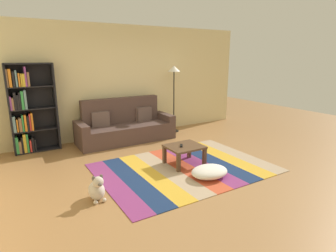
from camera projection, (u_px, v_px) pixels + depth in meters
The scene contains 10 objects.
ground_plane at pixel (182, 166), 5.09m from camera, with size 14.00×14.00×0.00m, color #9E7042.
back_wall at pixel (125, 82), 6.87m from camera, with size 6.80×0.10×2.70m, color beige.
rug at pixel (184, 168), 4.98m from camera, with size 3.01×2.16×0.01m.
couch at pixel (125, 127), 6.55m from camera, with size 2.26×0.80×1.00m.
bookshelf at pixel (27, 110), 5.64m from camera, with size 0.90×0.28×1.83m.
coffee_table at pixel (184, 149), 5.07m from camera, with size 0.65×0.56×0.36m.
pouf at pixel (209, 172), 4.57m from camera, with size 0.64×0.50×0.18m, color white.
dog at pixel (97, 189), 3.84m from camera, with size 0.22×0.35×0.40m.
standing_lamp at pixel (174, 77), 7.08m from camera, with size 0.32×0.32×1.72m.
tv_remote at pixel (181, 146), 5.02m from camera, with size 0.04×0.15×0.02m, color black.
Camera 1 is at (-2.69, -3.93, 1.95)m, focal length 29.50 mm.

